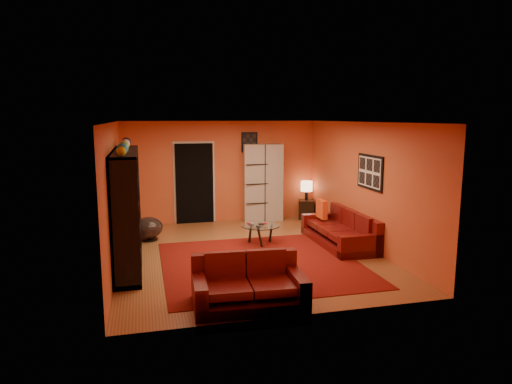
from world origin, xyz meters
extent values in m
plane|color=brown|center=(0.00, 0.00, 0.00)|extent=(6.00, 6.00, 0.00)
plane|color=white|center=(0.00, 0.00, 2.60)|extent=(6.00, 6.00, 0.00)
plane|color=#CF542D|center=(0.00, 3.00, 1.30)|extent=(6.00, 0.00, 6.00)
plane|color=#CF542D|center=(0.00, -3.00, 1.30)|extent=(6.00, 0.00, 6.00)
plane|color=#CF542D|center=(-2.50, 0.00, 1.30)|extent=(0.00, 6.00, 6.00)
plane|color=#CF542D|center=(2.50, 0.00, 1.30)|extent=(0.00, 6.00, 6.00)
cube|color=#590D0A|center=(0.10, -0.70, 0.01)|extent=(3.60, 3.60, 0.01)
cube|color=black|center=(-0.70, 2.96, 1.02)|extent=(0.95, 0.10, 2.04)
cube|color=black|center=(2.48, -0.30, 1.60)|extent=(0.03, 1.00, 0.70)
cube|color=black|center=(0.75, 2.98, 2.05)|extent=(0.42, 0.03, 0.52)
cube|color=black|center=(-2.27, 0.00, 1.05)|extent=(0.45, 3.00, 2.10)
imported|color=black|center=(-2.23, -0.07, 0.98)|extent=(0.91, 0.12, 0.53)
cube|color=#500A0B|center=(2.05, 0.17, 0.16)|extent=(0.91, 2.22, 0.32)
cube|color=#500A0B|center=(2.41, 0.17, 0.42)|extent=(0.19, 2.21, 0.85)
cube|color=#500A0B|center=(2.05, -0.85, 0.31)|extent=(0.91, 0.18, 0.62)
cube|color=#500A0B|center=(2.05, 1.19, 0.31)|extent=(0.91, 0.18, 0.62)
cube|color=#500A0B|center=(2.01, -0.45, 0.47)|extent=(0.69, 0.60, 0.12)
cube|color=#500A0B|center=(2.01, 0.17, 0.47)|extent=(0.69, 0.60, 0.12)
cube|color=#500A0B|center=(2.01, 0.79, 0.47)|extent=(0.69, 0.60, 0.12)
cube|color=#500A0B|center=(-0.55, -2.50, 0.16)|extent=(1.65, 1.04, 0.32)
cube|color=#500A0B|center=(-0.53, -2.11, 0.42)|extent=(1.61, 0.26, 0.85)
cube|color=#500A0B|center=(0.16, -2.54, 0.31)|extent=(0.23, 0.97, 0.62)
cube|color=#500A0B|center=(-1.26, -2.46, 0.31)|extent=(0.23, 0.97, 0.62)
cube|color=#500A0B|center=(-0.24, -2.56, 0.47)|extent=(0.64, 0.77, 0.12)
cube|color=#500A0B|center=(-0.86, -2.52, 0.47)|extent=(0.64, 0.77, 0.12)
cube|color=#FD4E1C|center=(1.95, 0.90, 0.63)|extent=(0.12, 0.42, 0.42)
cylinder|color=silver|center=(0.42, 0.57, 0.41)|extent=(0.83, 0.83, 0.02)
cylinder|color=black|center=(0.67, 0.63, 0.21)|extent=(0.05, 0.05, 0.39)
cylinder|color=black|center=(0.24, 0.75, 0.21)|extent=(0.05, 0.05, 0.39)
cylinder|color=black|center=(0.35, 0.32, 0.21)|extent=(0.05, 0.05, 0.39)
cube|color=#B8B4AA|center=(1.07, 2.80, 1.00)|extent=(1.05, 0.55, 2.01)
cylinder|color=black|center=(-1.90, 1.49, 0.02)|extent=(0.44, 0.44, 0.03)
cylinder|color=black|center=(-1.90, 1.49, 0.10)|extent=(0.06, 0.06, 0.15)
ellipsoid|color=#3B3435|center=(-1.90, 1.49, 0.29)|extent=(0.63, 0.63, 0.47)
cube|color=black|center=(2.25, 2.72, 0.25)|extent=(0.51, 0.51, 0.50)
cylinder|color=black|center=(2.25, 2.72, 0.62)|extent=(0.08, 0.08, 0.25)
cylinder|color=#FFC98C|center=(2.25, 2.72, 0.88)|extent=(0.31, 0.31, 0.27)
camera|label=1|loc=(-1.96, -8.59, 2.70)|focal=32.00mm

